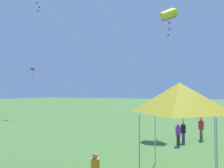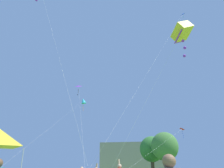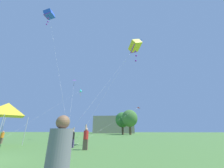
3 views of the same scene
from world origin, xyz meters
name	(u,v)px [view 2 (image 2 of 3)]	position (x,y,z in m)	size (l,w,h in m)	color
distant_building	(136,158)	(0.42, 69.55, 4.51)	(22.17, 12.89, 9.02)	tan
tree_far_right	(152,149)	(6.04, 47.18, 5.55)	(5.69, 5.12, 8.59)	brown
tree_far_centre	(165,147)	(8.96, 43.46, 5.80)	(5.95, 5.35, 8.98)	brown
kite_cyan_diamond_0	(83,101)	(-5.39, 28.27, 12.72)	(2.84, 20.07, 13.31)	silver
kite_yellow_box_1	(182,32)	(9.70, 8.93, 12.57)	(7.57, 3.76, 13.52)	silver
kite_blue_delta_2	(182,16)	(12.60, 23.63, 25.18)	(11.89, 17.72, 26.11)	silver
kite_red_delta_4	(182,130)	(11.37, 30.12, 7.36)	(9.15, 24.58, 7.86)	silver
kite_purple_delta_5	(78,87)	(-2.26, 16.65, 11.04)	(4.98, 10.12, 11.41)	silver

